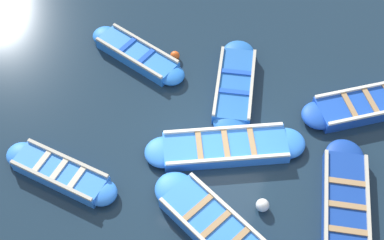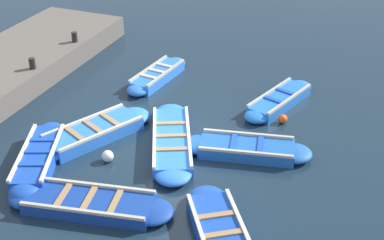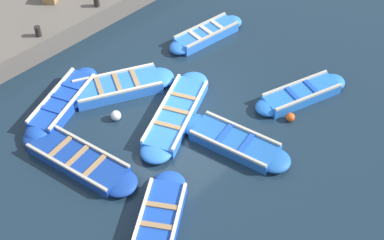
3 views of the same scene
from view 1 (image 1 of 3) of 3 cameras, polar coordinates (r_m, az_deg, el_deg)
The scene contains 10 objects.
ground_plane at distance 13.33m, azimuth 2.53°, elevation -3.43°, with size 120.00×120.00×0.00m, color #162838.
boat_tucked at distance 13.18m, azimuth -13.84°, elevation -5.51°, with size 1.06×3.12×0.40m.
boat_inner_gap at distance 12.86m, azimuth 16.05°, elevation -9.08°, with size 3.98×1.66×0.35m.
boat_outer_right at distance 15.23m, azimuth -5.86°, elevation 6.95°, with size 1.67×3.27×0.38m.
boat_centre at distance 14.45m, azimuth 4.58°, elevation 3.66°, with size 3.50×1.59×0.37m.
boat_far_corner at distance 12.14m, azimuth 2.53°, elevation -11.41°, with size 2.46×3.68×0.41m.
boat_drifting at distance 13.24m, azimuth 3.58°, elevation -2.94°, with size 2.51×4.01×0.36m.
boat_near_quay at distance 14.71m, azimuth 18.34°, elevation 1.54°, with size 2.80×3.56×0.41m.
buoy_orange_near at distance 15.17m, azimuth -1.84°, elevation 6.87°, with size 0.27×0.27×0.27m, color #E05119.
buoy_yellow_far at distance 12.51m, azimuth 7.53°, elevation -9.00°, with size 0.31×0.31×0.31m, color silver.
Camera 1 is at (7.01, 1.91, 11.18)m, focal length 50.00 mm.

